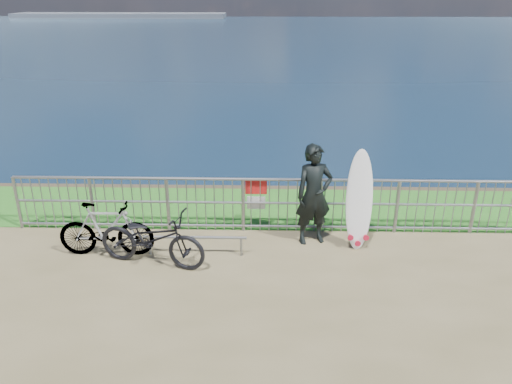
{
  "coord_description": "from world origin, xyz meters",
  "views": [
    {
      "loc": [
        -0.02,
        -7.36,
        4.53
      ],
      "look_at": [
        -0.24,
        1.2,
        1.0
      ],
      "focal_mm": 35.0,
      "sensor_mm": 36.0,
      "label": 1
    }
  ],
  "objects_px": {
    "bicycle_far": "(106,229)",
    "bicycle_near": "(152,238)",
    "surfboard": "(359,204)",
    "surfer": "(314,195)"
  },
  "relations": [
    {
      "from": "surfboard",
      "to": "bicycle_near",
      "type": "relative_size",
      "value": 0.96
    },
    {
      "from": "surfer",
      "to": "bicycle_far",
      "type": "xyz_separation_m",
      "value": [
        -3.75,
        -0.63,
        -0.45
      ]
    },
    {
      "from": "surfboard",
      "to": "bicycle_near",
      "type": "height_order",
      "value": "surfboard"
    },
    {
      "from": "surfboard",
      "to": "bicycle_far",
      "type": "height_order",
      "value": "surfboard"
    },
    {
      "from": "surfboard",
      "to": "bicycle_near",
      "type": "distance_m",
      "value": 3.77
    },
    {
      "from": "bicycle_far",
      "to": "bicycle_near",
      "type": "bearing_deg",
      "value": -109.94
    },
    {
      "from": "surfer",
      "to": "bicycle_far",
      "type": "distance_m",
      "value": 3.83
    },
    {
      "from": "surfer",
      "to": "surfboard",
      "type": "bearing_deg",
      "value": -27.47
    },
    {
      "from": "bicycle_near",
      "to": "bicycle_far",
      "type": "distance_m",
      "value": 0.95
    },
    {
      "from": "surfboard",
      "to": "bicycle_far",
      "type": "bearing_deg",
      "value": -174.02
    }
  ]
}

